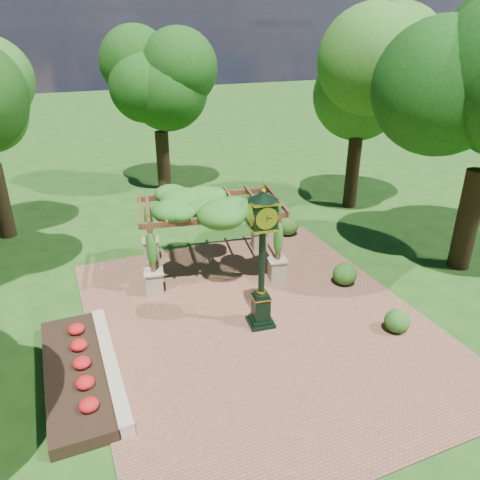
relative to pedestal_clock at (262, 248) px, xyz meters
name	(u,v)px	position (x,y,z in m)	size (l,w,h in m)	color
ground	(273,340)	(0.00, -0.86, -2.63)	(120.00, 120.00, 0.00)	#1E4714
brick_plaza	(258,322)	(0.00, 0.14, -2.61)	(10.00, 12.00, 0.04)	brown
border_wall	(111,364)	(-4.60, -0.36, -2.43)	(0.35, 5.00, 0.40)	#C6B793
flower_bed	(76,374)	(-5.50, -0.36, -2.45)	(1.50, 5.00, 0.36)	red
pedestal_clock	(262,248)	(0.00, 0.00, 0.00)	(0.97, 0.97, 4.40)	black
pergola	(210,205)	(-0.19, 3.97, -0.01)	(5.56, 4.04, 3.19)	tan
sundial	(187,215)	(0.26, 8.59, -2.19)	(0.58, 0.58, 1.01)	#999890
shrub_front	(397,321)	(3.63, -1.91, -2.25)	(0.76, 0.76, 0.69)	#255819
shrub_mid	(345,274)	(3.80, 1.09, -2.21)	(0.86, 0.86, 0.77)	#275919
shrub_back	(288,226)	(3.95, 5.67, -2.17)	(0.93, 0.93, 0.84)	#2E5D1B
tree_north	(158,84)	(0.60, 14.10, 3.02)	(3.98, 3.98, 8.27)	#321F14
tree_east_far	(363,75)	(8.58, 7.70, 3.74)	(4.77, 4.77, 9.27)	black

